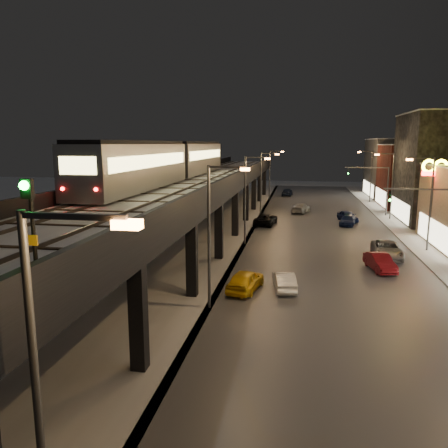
{
  "coord_description": "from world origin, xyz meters",
  "views": [
    {
      "loc": [
        4.68,
        -12.66,
        10.29
      ],
      "look_at": [
        -0.18,
        15.45,
        5.0
      ],
      "focal_mm": 35.0,
      "sensor_mm": 36.0,
      "label": 1
    }
  ],
  "objects_px": {
    "car_mid_dark": "(301,208)",
    "car_onc_dark": "(387,250)",
    "car_near_white": "(284,282)",
    "car_onc_silver": "(380,263)",
    "rail_signal": "(30,210)",
    "car_far_white": "(287,192)",
    "car_onc_white": "(348,221)",
    "car_taxi": "(245,281)",
    "car_mid_silver": "(266,220)",
    "car_onc_red": "(348,216)",
    "subway_train": "(172,160)"
  },
  "relations": [
    {
      "from": "car_mid_dark",
      "to": "car_onc_dark",
      "type": "height_order",
      "value": "car_onc_dark"
    },
    {
      "from": "car_near_white",
      "to": "car_onc_silver",
      "type": "xyz_separation_m",
      "value": [
        7.52,
        6.08,
        0.06
      ]
    },
    {
      "from": "rail_signal",
      "to": "car_near_white",
      "type": "relative_size",
      "value": 0.72
    },
    {
      "from": "car_far_white",
      "to": "car_onc_white",
      "type": "height_order",
      "value": "car_far_white"
    },
    {
      "from": "car_taxi",
      "to": "car_onc_dark",
      "type": "relative_size",
      "value": 0.82
    },
    {
      "from": "car_near_white",
      "to": "car_onc_dark",
      "type": "xyz_separation_m",
      "value": [
        8.87,
        10.46,
        0.11
      ]
    },
    {
      "from": "car_near_white",
      "to": "car_mid_dark",
      "type": "height_order",
      "value": "car_mid_dark"
    },
    {
      "from": "car_near_white",
      "to": "car_mid_silver",
      "type": "xyz_separation_m",
      "value": [
        -3.25,
        24.91,
        0.07
      ]
    },
    {
      "from": "car_onc_red",
      "to": "car_mid_dark",
      "type": "bearing_deg",
      "value": 114.97
    },
    {
      "from": "car_far_white",
      "to": "car_onc_silver",
      "type": "bearing_deg",
      "value": 106.47
    },
    {
      "from": "car_mid_silver",
      "to": "car_taxi",
      "type": "bearing_deg",
      "value": 98.86
    },
    {
      "from": "car_taxi",
      "to": "car_onc_red",
      "type": "relative_size",
      "value": 1.08
    },
    {
      "from": "car_far_white",
      "to": "car_near_white",
      "type": "bearing_deg",
      "value": 97.91
    },
    {
      "from": "car_taxi",
      "to": "car_mid_silver",
      "type": "xyz_separation_m",
      "value": [
        -0.57,
        25.63,
        -0.04
      ]
    },
    {
      "from": "car_far_white",
      "to": "car_onc_silver",
      "type": "xyz_separation_m",
      "value": [
        9.0,
        -50.79,
        -0.06
      ]
    },
    {
      "from": "rail_signal",
      "to": "car_mid_dark",
      "type": "height_order",
      "value": "rail_signal"
    },
    {
      "from": "car_mid_silver",
      "to": "car_onc_red",
      "type": "relative_size",
      "value": 1.24
    },
    {
      "from": "car_near_white",
      "to": "car_mid_dark",
      "type": "relative_size",
      "value": 0.78
    },
    {
      "from": "car_onc_dark",
      "to": "car_onc_white",
      "type": "relative_size",
      "value": 1.25
    },
    {
      "from": "car_near_white",
      "to": "car_onc_silver",
      "type": "distance_m",
      "value": 9.67
    },
    {
      "from": "car_mid_dark",
      "to": "car_onc_white",
      "type": "height_order",
      "value": "car_mid_dark"
    },
    {
      "from": "car_mid_dark",
      "to": "car_onc_white",
      "type": "relative_size",
      "value": 1.15
    },
    {
      "from": "car_taxi",
      "to": "car_onc_silver",
      "type": "relative_size",
      "value": 1.04
    },
    {
      "from": "car_onc_white",
      "to": "subway_train",
      "type": "bearing_deg",
      "value": -134.75
    },
    {
      "from": "car_near_white",
      "to": "car_onc_silver",
      "type": "relative_size",
      "value": 0.92
    },
    {
      "from": "rail_signal",
      "to": "car_mid_silver",
      "type": "height_order",
      "value": "rail_signal"
    },
    {
      "from": "rail_signal",
      "to": "car_onc_red",
      "type": "distance_m",
      "value": 51.58
    },
    {
      "from": "subway_train",
      "to": "car_onc_red",
      "type": "xyz_separation_m",
      "value": [
        19.65,
        15.0,
        -7.85
      ]
    },
    {
      "from": "rail_signal",
      "to": "car_taxi",
      "type": "relative_size",
      "value": 0.64
    },
    {
      "from": "car_mid_dark",
      "to": "car_onc_dark",
      "type": "xyz_separation_m",
      "value": [
        7.68,
        -25.26,
        0.03
      ]
    },
    {
      "from": "rail_signal",
      "to": "car_onc_dark",
      "type": "height_order",
      "value": "rail_signal"
    },
    {
      "from": "car_onc_silver",
      "to": "car_near_white",
      "type": "bearing_deg",
      "value": -152.1
    },
    {
      "from": "car_onc_white",
      "to": "car_onc_dark",
      "type": "bearing_deg",
      "value": -69.98
    },
    {
      "from": "car_taxi",
      "to": "car_near_white",
      "type": "bearing_deg",
      "value": -154.03
    },
    {
      "from": "subway_train",
      "to": "car_mid_dark",
      "type": "distance_m",
      "value": 26.53
    },
    {
      "from": "car_onc_white",
      "to": "car_far_white",
      "type": "bearing_deg",
      "value": 119.04
    },
    {
      "from": "rail_signal",
      "to": "car_mid_dark",
      "type": "xyz_separation_m",
      "value": [
        7.13,
        55.66,
        -7.88
      ]
    },
    {
      "from": "car_mid_dark",
      "to": "car_taxi",
      "type": "bearing_deg",
      "value": 98.31
    },
    {
      "from": "car_near_white",
      "to": "car_onc_dark",
      "type": "relative_size",
      "value": 0.72
    },
    {
      "from": "subway_train",
      "to": "car_near_white",
      "type": "bearing_deg",
      "value": -49.16
    },
    {
      "from": "car_onc_dark",
      "to": "car_onc_white",
      "type": "distance_m",
      "value": 15.94
    },
    {
      "from": "car_near_white",
      "to": "car_far_white",
      "type": "relative_size",
      "value": 0.88
    },
    {
      "from": "car_onc_red",
      "to": "car_far_white",
      "type": "bearing_deg",
      "value": 89.08
    },
    {
      "from": "subway_train",
      "to": "car_onc_dark",
      "type": "relative_size",
      "value": 7.4
    },
    {
      "from": "rail_signal",
      "to": "car_mid_silver",
      "type": "xyz_separation_m",
      "value": [
        2.69,
        44.85,
        -7.89
      ]
    },
    {
      "from": "car_mid_silver",
      "to": "car_onc_white",
      "type": "bearing_deg",
      "value": -164.76
    },
    {
      "from": "car_taxi",
      "to": "car_onc_dark",
      "type": "height_order",
      "value": "car_taxi"
    },
    {
      "from": "subway_train",
      "to": "car_far_white",
      "type": "bearing_deg",
      "value": 75.69
    },
    {
      "from": "car_mid_dark",
      "to": "car_far_white",
      "type": "relative_size",
      "value": 1.12
    },
    {
      "from": "rail_signal",
      "to": "car_mid_dark",
      "type": "bearing_deg",
      "value": 82.7
    }
  ]
}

